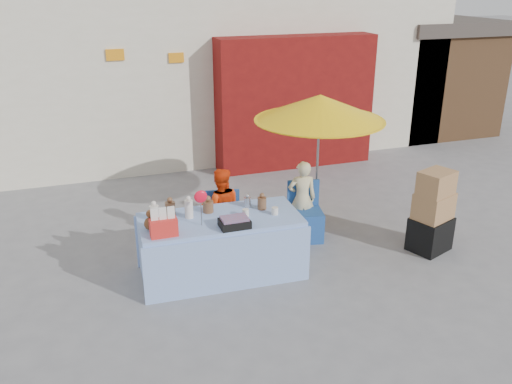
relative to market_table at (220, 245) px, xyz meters
name	(u,v)px	position (x,y,z in m)	size (l,w,h in m)	color
ground	(262,282)	(0.44, -0.38, -0.41)	(80.00, 80.00, 0.00)	slate
backdrop	(175,2)	(0.95, 7.13, 2.69)	(14.00, 8.00, 7.80)	silver
market_table	(220,245)	(0.00, 0.00, 0.00)	(2.13, 1.06, 1.27)	#8CB1E1
chair_left	(224,234)	(0.22, 0.59, -0.16)	(0.57, 0.56, 0.85)	#204B93
chair_right	(305,222)	(1.47, 0.59, -0.16)	(0.57, 0.56, 0.85)	#204B93
vendor_orange	(221,209)	(0.21, 0.73, 0.19)	(0.58, 0.45, 1.20)	#F23B0C
vendor_beige	(302,199)	(1.46, 0.73, 0.17)	(0.43, 0.28, 1.17)	beige
umbrella	(320,108)	(1.76, 0.88, 1.48)	(1.90, 1.90, 2.09)	gray
box_stack	(432,214)	(3.00, -0.33, 0.14)	(0.66, 0.61, 1.20)	black
tarp_bundle	(188,275)	(-0.47, -0.13, -0.28)	(0.59, 0.47, 0.27)	yellow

